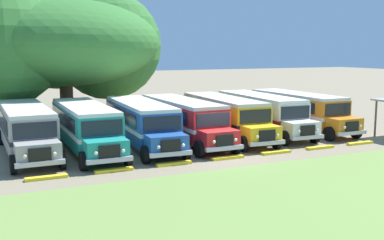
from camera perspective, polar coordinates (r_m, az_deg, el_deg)
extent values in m
plane|color=#84755B|center=(27.54, 3.68, -4.45)|extent=(220.00, 220.00, 0.00)
cube|color=olive|center=(20.94, 14.74, -8.88)|extent=(80.00, 11.40, 0.01)
cube|color=#9E9993|center=(30.16, -19.52, -0.79)|extent=(2.55, 9.21, 2.10)
cube|color=#282828|center=(30.18, -19.51, -1.11)|extent=(2.58, 9.23, 0.24)
cube|color=black|center=(30.53, -17.26, 0.37)|extent=(0.09, 8.00, 0.80)
cube|color=black|center=(30.28, -22.02, 0.07)|extent=(0.09, 8.00, 0.80)
cube|color=beige|center=(30.00, -19.63, 1.39)|extent=(2.47, 9.11, 0.22)
cube|color=#9E9993|center=(25.06, -18.17, -3.76)|extent=(2.21, 1.41, 1.05)
cube|color=black|center=(24.34, -17.95, -4.04)|extent=(1.10, 0.11, 0.70)
cube|color=#B7B7BC|center=(24.40, -17.89, -5.05)|extent=(2.40, 0.21, 0.24)
cube|color=black|center=(25.53, -18.47, -1.21)|extent=(2.20, 0.07, 0.84)
cube|color=#282828|center=(34.72, -20.33, 0.15)|extent=(0.90, 0.07, 1.30)
sphere|color=#EAE5C6|center=(24.39, -16.30, -3.95)|extent=(0.20, 0.20, 0.20)
sphere|color=#EAE5C6|center=(24.22, -19.58, -4.18)|extent=(0.20, 0.20, 0.20)
cylinder|color=black|center=(25.44, -15.46, -4.67)|extent=(0.29, 1.00, 1.00)
cylinder|color=black|center=(25.16, -20.86, -5.07)|extent=(0.29, 1.00, 1.00)
cylinder|color=black|center=(33.40, -17.94, -1.68)|extent=(0.29, 1.00, 1.00)
cylinder|color=black|center=(33.19, -22.05, -1.96)|extent=(0.29, 1.00, 1.00)
cube|color=teal|center=(29.91, -12.89, -0.59)|extent=(2.62, 9.23, 2.10)
cube|color=white|center=(29.94, -12.88, -0.91)|extent=(2.65, 9.25, 0.24)
cube|color=black|center=(30.40, -10.69, 0.57)|extent=(0.14, 8.00, 0.80)
cube|color=black|center=(29.91, -15.42, 0.29)|extent=(0.14, 8.00, 0.80)
cube|color=silver|center=(29.76, -12.97, 1.62)|extent=(2.53, 9.13, 0.22)
cube|color=teal|center=(24.92, -10.39, -3.54)|extent=(2.22, 1.43, 1.05)
cube|color=black|center=(24.21, -9.96, -3.82)|extent=(1.10, 0.11, 0.70)
cube|color=#B7B7BC|center=(24.27, -9.91, -4.83)|extent=(2.40, 0.23, 0.24)
cube|color=black|center=(25.37, -10.82, -0.98)|extent=(2.20, 0.09, 0.84)
cube|color=white|center=(34.42, -14.44, 0.35)|extent=(0.90, 0.07, 1.30)
sphere|color=#EAE5C6|center=(24.34, -8.33, -3.71)|extent=(0.20, 0.20, 0.20)
sphere|color=#EAE5C6|center=(24.00, -11.55, -3.97)|extent=(0.20, 0.20, 0.20)
cylinder|color=black|center=(25.43, -7.78, -4.45)|extent=(0.29, 1.00, 1.00)
cylinder|color=black|center=(24.87, -13.10, -4.88)|extent=(0.29, 1.00, 1.00)
cylinder|color=black|center=(33.22, -11.85, -1.50)|extent=(0.29, 1.00, 1.00)
cylinder|color=black|center=(32.80, -15.95, -1.78)|extent=(0.29, 1.00, 1.00)
cube|color=#23519E|center=(30.89, -6.30, -0.14)|extent=(3.02, 9.33, 2.10)
cube|color=silver|center=(30.92, -6.30, -0.45)|extent=(3.05, 9.35, 0.24)
cube|color=black|center=(31.46, -4.24, 0.96)|extent=(0.50, 7.99, 0.80)
cube|color=black|center=(30.80, -8.74, 0.72)|extent=(0.50, 7.99, 0.80)
cube|color=silver|center=(30.74, -6.34, 2.00)|extent=(2.93, 9.22, 0.22)
cube|color=#23519E|center=(25.99, -3.13, -2.91)|extent=(2.28, 1.52, 1.05)
cube|color=black|center=(25.30, -2.59, -3.17)|extent=(1.10, 0.16, 0.70)
cube|color=#B7B7BC|center=(25.35, -2.55, -4.14)|extent=(2.41, 0.34, 0.24)
cube|color=black|center=(26.43, -3.61, -0.47)|extent=(2.20, 0.19, 0.84)
cube|color=silver|center=(35.34, -8.32, 0.73)|extent=(0.90, 0.11, 1.30)
sphere|color=#EAE5C6|center=(25.49, -1.07, -3.07)|extent=(0.20, 0.20, 0.20)
sphere|color=#EAE5C6|center=(25.04, -4.07, -3.30)|extent=(0.20, 0.20, 0.20)
cylinder|color=black|center=(26.59, -0.74, -3.80)|extent=(0.34, 1.01, 1.00)
cylinder|color=black|center=(25.84, -5.72, -4.20)|extent=(0.34, 1.01, 1.00)
cylinder|color=black|center=(34.23, -5.69, -1.07)|extent=(0.34, 1.01, 1.00)
cylinder|color=black|center=(33.65, -9.62, -1.31)|extent=(0.34, 1.01, 1.00)
cube|color=red|center=(32.06, -1.26, 0.22)|extent=(2.52, 9.20, 2.10)
cube|color=white|center=(32.08, -1.25, -0.08)|extent=(2.55, 9.22, 0.24)
cube|color=black|center=(32.78, 0.56, 1.29)|extent=(0.05, 8.00, 0.80)
cube|color=black|center=(31.78, -3.57, 1.04)|extent=(0.05, 8.00, 0.80)
cube|color=beige|center=(31.91, -1.26, 2.28)|extent=(2.44, 9.10, 0.22)
cube|color=red|center=(27.44, 3.22, -2.31)|extent=(2.20, 1.40, 1.05)
cube|color=black|center=(26.80, 3.97, -2.52)|extent=(1.10, 0.10, 0.70)
cube|color=#B7B7BC|center=(26.85, 4.00, -3.43)|extent=(2.40, 0.20, 0.24)
cube|color=black|center=(27.85, 2.59, 0.00)|extent=(2.20, 0.06, 0.84)
cube|color=white|center=(36.31, -4.20, 1.01)|extent=(0.90, 0.06, 1.30)
sphere|color=#EAE5C6|center=(27.10, 5.32, -2.41)|extent=(0.20, 0.20, 0.20)
sphere|color=#EAE5C6|center=(26.43, 2.69, -2.66)|extent=(0.20, 0.20, 0.20)
cylinder|color=black|center=(28.20, 5.27, -3.12)|extent=(0.28, 1.00, 1.00)
cylinder|color=black|center=(27.10, 0.87, -3.56)|extent=(0.28, 1.00, 1.00)
cylinder|color=black|center=(35.41, -1.43, -0.71)|extent=(0.28, 1.00, 1.00)
cylinder|color=black|center=(34.53, -5.08, -0.98)|extent=(0.28, 1.00, 1.00)
cube|color=yellow|center=(33.72, 3.77, 0.62)|extent=(2.95, 9.31, 2.10)
cube|color=black|center=(33.75, 3.77, 0.33)|extent=(2.98, 9.33, 0.24)
cube|color=black|center=(34.50, 5.46, 1.61)|extent=(0.43, 7.99, 0.80)
cube|color=black|center=(33.39, 1.60, 1.42)|extent=(0.43, 7.99, 0.80)
cube|color=beige|center=(33.58, 3.79, 2.58)|extent=(2.86, 9.21, 0.22)
cube|color=yellow|center=(29.20, 8.34, -1.73)|extent=(2.27, 1.51, 1.05)
cube|color=black|center=(28.57, 9.10, -1.92)|extent=(1.10, 0.15, 0.70)
cube|color=#B7B7BC|center=(28.62, 9.12, -2.78)|extent=(2.41, 0.32, 0.24)
cube|color=black|center=(29.61, 7.72, 0.44)|extent=(2.20, 0.17, 0.84)
cube|color=black|center=(37.90, 0.70, 1.34)|extent=(0.90, 0.10, 1.30)
sphere|color=#EAE5C6|center=(28.90, 10.34, -1.83)|extent=(0.20, 0.20, 0.20)
sphere|color=#EAE5C6|center=(28.17, 7.93, -2.04)|extent=(0.20, 0.20, 0.20)
cylinder|color=black|center=(30.00, 10.20, -2.52)|extent=(0.33, 1.01, 1.00)
cylinder|color=black|center=(28.80, 6.16, -2.89)|extent=(0.33, 1.01, 1.00)
cylinder|color=black|center=(37.06, 3.39, -0.31)|extent=(0.33, 1.01, 1.00)
cylinder|color=black|center=(36.10, -0.05, -0.53)|extent=(0.33, 1.01, 1.00)
cube|color=silver|center=(35.84, 8.16, 1.01)|extent=(2.92, 9.31, 2.10)
cube|color=maroon|center=(35.86, 8.15, 0.75)|extent=(2.95, 9.33, 0.24)
cube|color=black|center=(36.69, 9.65, 1.94)|extent=(0.41, 7.99, 0.80)
cube|color=black|center=(35.41, 6.16, 1.78)|extent=(0.41, 7.99, 0.80)
cube|color=silver|center=(35.71, 8.20, 2.86)|extent=(2.84, 9.20, 0.22)
cube|color=silver|center=(31.52, 13.05, -1.10)|extent=(2.26, 1.50, 1.05)
cube|color=black|center=(30.93, 13.84, -1.27)|extent=(1.10, 0.15, 0.70)
cube|color=#B7B7BC|center=(30.97, 13.86, -2.06)|extent=(2.41, 0.31, 0.24)
cube|color=black|center=(31.91, 12.41, 0.89)|extent=(2.20, 0.16, 0.84)
cube|color=maroon|center=(39.86, 4.78, 1.67)|extent=(0.90, 0.10, 1.30)
sphere|color=#EAE5C6|center=(31.31, 14.93, -1.19)|extent=(0.20, 0.20, 0.20)
sphere|color=#EAE5C6|center=(30.48, 12.84, -1.37)|extent=(0.20, 0.20, 0.20)
cylinder|color=black|center=(32.40, 14.64, -1.85)|extent=(0.33, 1.01, 1.00)
cylinder|color=black|center=(31.02, 11.10, -2.18)|extent=(0.33, 1.01, 1.00)
cylinder|color=black|center=(39.15, 7.41, 0.11)|extent=(0.33, 1.01, 1.00)
cylinder|color=black|center=(38.02, 4.27, -0.10)|extent=(0.33, 1.01, 1.00)
cube|color=orange|center=(37.85, 12.53, 1.29)|extent=(2.51, 9.20, 2.10)
cube|color=white|center=(37.87, 12.52, 1.04)|extent=(2.54, 9.22, 0.24)
cube|color=black|center=(38.81, 13.77, 2.17)|extent=(0.05, 8.00, 0.80)
cube|color=black|center=(37.28, 10.72, 2.01)|extent=(0.05, 8.00, 0.80)
cube|color=beige|center=(37.73, 12.59, 3.04)|extent=(2.43, 9.10, 0.22)
cube|color=orange|center=(33.92, 17.96, -0.63)|extent=(2.20, 1.40, 1.05)
cube|color=black|center=(33.39, 18.82, -0.77)|extent=(1.10, 0.10, 0.70)
cube|color=#B7B7BC|center=(33.43, 18.83, -1.51)|extent=(2.40, 0.20, 0.24)
cube|color=black|center=(34.27, 17.27, 1.22)|extent=(2.20, 0.06, 0.84)
cube|color=white|center=(41.59, 8.65, 1.88)|extent=(0.90, 0.06, 1.30)
sphere|color=#EAE5C6|center=(33.84, 19.73, -0.70)|extent=(0.20, 0.20, 0.20)
sphere|color=#EAE5C6|center=(32.88, 18.00, -0.87)|extent=(0.20, 0.20, 0.20)
cylinder|color=black|center=(34.90, 19.25, -1.32)|extent=(0.28, 1.00, 1.00)
cylinder|color=black|center=(33.28, 16.28, -1.64)|extent=(0.28, 1.00, 1.00)
cylinder|color=black|center=(41.08, 11.26, 0.40)|extent=(0.28, 1.00, 1.00)
cylinder|color=black|center=(39.71, 8.47, 0.20)|extent=(0.28, 1.00, 1.00)
cube|color=yellow|center=(23.83, -17.21, -6.69)|extent=(2.00, 0.36, 0.15)
cube|color=yellow|center=(24.47, -9.44, -6.02)|extent=(2.00, 0.36, 0.15)
cube|color=yellow|center=(25.54, -2.20, -5.30)|extent=(2.00, 0.36, 0.15)
cube|color=yellow|center=(26.97, 4.35, -4.57)|extent=(2.00, 0.36, 0.15)
cube|color=yellow|center=(28.72, 10.16, -3.87)|extent=(2.00, 0.36, 0.15)
cube|color=yellow|center=(30.73, 15.24, -3.23)|extent=(2.00, 0.36, 0.15)
cube|color=yellow|center=(32.96, 19.67, -2.65)|extent=(2.00, 0.36, 0.15)
cylinder|color=brown|center=(39.64, -14.93, 2.28)|extent=(1.06, 1.06, 4.13)
ellipsoid|color=#33702D|center=(39.44, -15.19, 9.03)|extent=(15.21, 14.65, 6.93)
sphere|color=#33702D|center=(41.94, -10.18, 8.86)|extent=(9.34, 9.34, 9.34)
sphere|color=#33702D|center=(37.39, -22.12, 8.47)|extent=(9.12, 9.12, 9.12)
sphere|color=#33702D|center=(43.91, -16.28, 9.82)|extent=(9.49, 9.49, 9.49)
cylinder|color=brown|center=(36.06, 21.35, 0.16)|extent=(0.14, 0.14, 2.60)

